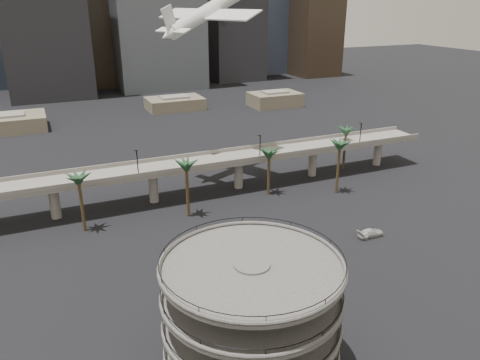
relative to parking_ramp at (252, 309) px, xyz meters
name	(u,v)px	position (x,y,z in m)	size (l,w,h in m)	color
ground	(319,327)	(13.00, 4.00, -9.84)	(700.00, 700.00, 0.00)	black
parking_ramp	(252,309)	(0.00, 0.00, 0.00)	(22.20, 22.20, 17.35)	#464341
overpass	(197,166)	(13.00, 59.00, -2.50)	(130.00, 9.30, 14.70)	slate
palm_trees	(254,154)	(24.58, 51.18, 1.46)	(76.40, 18.40, 14.00)	#48381F
low_buildings	(145,109)	(19.89, 146.30, -6.97)	(135.00, 27.50, 6.80)	brown
skyline	(122,10)	(28.11, 221.09, 29.84)	(269.00, 86.00, 108.65)	#88725E
airborne_jet	(209,11)	(21.94, 72.36, 32.57)	(30.83, 28.93, 14.53)	silver
car_a	(241,274)	(7.61, 20.48, -9.03)	(1.91, 4.74, 1.62)	maroon
car_b	(290,262)	(17.58, 20.86, -9.16)	(1.42, 4.08, 1.34)	black
car_c	(371,233)	(38.06, 23.82, -9.02)	(2.29, 5.64, 1.64)	beige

